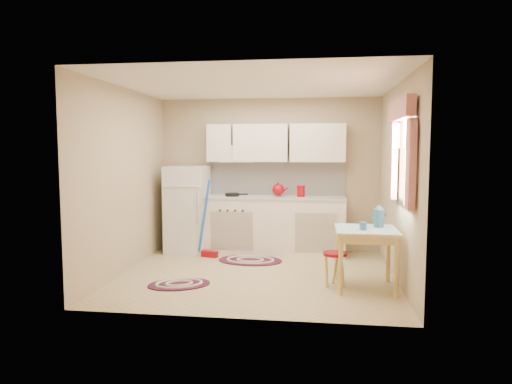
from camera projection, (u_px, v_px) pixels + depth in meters
The scene contains 14 objects.
room_shell at pixel (270, 155), 6.16m from camera, with size 3.64×3.60×2.52m.
fridge at pixel (188, 209), 7.43m from camera, with size 0.65×0.60×1.40m, color silver.
broom at pixel (209, 219), 7.03m from camera, with size 0.28×0.12×1.20m, color blue, non-canonical shape.
base_cabinets at pixel (273, 226), 7.32m from camera, with size 2.25×0.60×0.88m, color #EFE4D0.
countertop at pixel (274, 198), 7.27m from camera, with size 2.27×0.62×0.04m, color #B2B1A9.
frying_pan at pixel (232, 195), 7.31m from camera, with size 0.23×0.23×0.05m, color black.
red_kettle at pixel (278, 190), 7.25m from camera, with size 0.22×0.19×0.22m, color #90050D, non-canonical shape.
red_canister at pixel (301, 192), 7.21m from camera, with size 0.12×0.12×0.16m, color #90050D.
table at pixel (366, 259), 5.46m from camera, with size 0.72×0.72×0.72m, color #DCC16E.
stool at pixel (335, 269), 5.56m from camera, with size 0.29×0.29×0.42m, color #90050D.
coffee_pot at pixel (379, 216), 5.51m from camera, with size 0.15×0.13×0.30m, color #2C5E87, non-canonical shape.
mug at pixel (363, 226), 5.33m from camera, with size 0.08×0.08×0.10m, color #2C5E87.
rug_center at pixel (250, 260), 6.84m from camera, with size 0.96×0.64×0.02m, color maroon, non-canonical shape.
rug_left at pixel (179, 284), 5.62m from camera, with size 0.77×0.51×0.02m, color maroon, non-canonical shape.
Camera 1 is at (0.79, -5.91, 1.66)m, focal length 32.00 mm.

